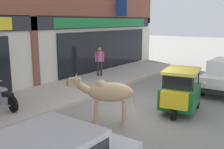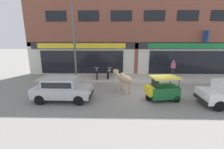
{
  "view_description": "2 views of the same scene",
  "coord_description": "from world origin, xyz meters",
  "views": [
    {
      "loc": [
        -7.82,
        -4.54,
        3.17
      ],
      "look_at": [
        -0.04,
        1.0,
        1.2
      ],
      "focal_mm": 42.0,
      "sensor_mm": 36.0,
      "label": 1
    },
    {
      "loc": [
        -2.2,
        -10.3,
        3.8
      ],
      "look_at": [
        -2.45,
        1.0,
        1.07
      ],
      "focal_mm": 24.0,
      "sensor_mm": 36.0,
      "label": 2
    }
  ],
  "objects": [
    {
      "name": "auto_rickshaw",
      "position": [
        0.73,
        -1.36,
        0.66
      ],
      "size": [
        2.09,
        1.43,
        1.52
      ],
      "color": "black",
      "rests_on": "ground"
    },
    {
      "name": "ground_plane",
      "position": [
        0.0,
        0.0,
        0.0
      ],
      "size": [
        90.0,
        90.0,
        0.0
      ],
      "primitive_type": "plane",
      "color": "gray"
    },
    {
      "name": "motorcycle_1",
      "position": [
        -2.81,
        3.71,
        0.52
      ],
      "size": [
        0.54,
        1.81,
        0.88
      ],
      "color": "black",
      "rests_on": "sidewalk"
    },
    {
      "name": "sidewalk",
      "position": [
        0.0,
        3.83,
        0.07
      ],
      "size": [
        19.0,
        3.26,
        0.13
      ],
      "primitive_type": "cube",
      "color": "#B7AFA3",
      "rests_on": "ground"
    },
    {
      "name": "cow",
      "position": [
        -1.59,
        0.09,
        1.01
      ],
      "size": [
        1.47,
        1.84,
        1.61
      ],
      "color": "tan",
      "rests_on": "ground"
    },
    {
      "name": "pedestrian",
      "position": [
        3.52,
        4.37,
        1.12
      ],
      "size": [
        0.37,
        0.39,
        1.6
      ],
      "color": "#2D2D33",
      "rests_on": "sidewalk"
    }
  ]
}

